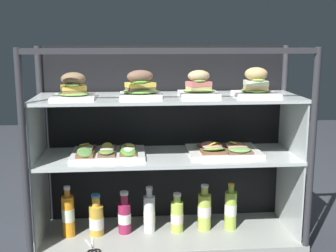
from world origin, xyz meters
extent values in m
cube|color=#2D3037|center=(0.00, 0.00, -0.01)|extent=(6.00, 6.00, 0.02)
cube|color=#A1A49D|center=(0.00, 0.00, 0.02)|extent=(1.26, 0.42, 0.04)
cylinder|color=#333338|center=(-0.62, -0.19, 0.47)|extent=(0.03, 0.03, 0.93)
cylinder|color=#333338|center=(0.62, -0.19, 0.47)|extent=(0.03, 0.03, 0.93)
cylinder|color=#333338|center=(-0.62, 0.19, 0.47)|extent=(0.03, 0.03, 0.93)
cylinder|color=#333338|center=(0.62, 0.19, 0.47)|extent=(0.03, 0.03, 0.93)
cube|color=#333338|center=(0.00, -0.19, 0.92)|extent=(1.23, 0.02, 0.02)
cube|color=black|center=(0.00, 0.20, 0.49)|extent=(1.20, 0.01, 0.89)
cube|color=silver|center=(-0.60, 0.00, 0.23)|extent=(0.01, 0.36, 0.37)
cube|color=silver|center=(0.60, 0.00, 0.23)|extent=(0.01, 0.36, 0.37)
cube|color=silver|center=(0.00, 0.00, 0.42)|extent=(1.22, 0.37, 0.01)
cube|color=silver|center=(-0.60, 0.00, 0.56)|extent=(0.01, 0.36, 0.26)
cube|color=silver|center=(0.60, 0.00, 0.56)|extent=(0.01, 0.36, 0.26)
cube|color=silver|center=(0.00, 0.00, 0.70)|extent=(1.22, 0.37, 0.01)
cube|color=white|center=(-0.42, -0.04, 0.71)|extent=(0.19, 0.19, 0.01)
ellipsoid|color=#81B64F|center=(-0.42, -0.04, 0.73)|extent=(0.14, 0.12, 0.02)
cube|color=#95744E|center=(-0.42, -0.04, 0.74)|extent=(0.12, 0.10, 0.02)
cube|color=yellow|center=(-0.42, -0.04, 0.76)|extent=(0.12, 0.11, 0.02)
ellipsoid|color=#93CD57|center=(-0.42, -0.08, 0.77)|extent=(0.07, 0.04, 0.02)
ellipsoid|color=brown|center=(-0.42, -0.04, 0.79)|extent=(0.12, 0.11, 0.06)
cube|color=white|center=(-0.13, -0.01, 0.72)|extent=(0.19, 0.19, 0.02)
ellipsoid|color=#73AE49|center=(-0.13, -0.01, 0.73)|extent=(0.16, 0.14, 0.02)
cube|color=#8A644F|center=(-0.13, -0.01, 0.74)|extent=(0.14, 0.11, 0.02)
cube|color=#E4CE4A|center=(-0.13, -0.01, 0.76)|extent=(0.14, 0.12, 0.02)
ellipsoid|color=#67AD46|center=(-0.13, -0.04, 0.78)|extent=(0.08, 0.05, 0.02)
ellipsoid|color=brown|center=(-0.13, -0.01, 0.80)|extent=(0.14, 0.12, 0.06)
cube|color=white|center=(0.14, 0.02, 0.72)|extent=(0.18, 0.18, 0.02)
ellipsoid|color=#89C554|center=(0.14, 0.02, 0.73)|extent=(0.14, 0.12, 0.01)
cube|color=#DCBD86|center=(0.14, 0.02, 0.74)|extent=(0.12, 0.09, 0.02)
cube|color=#D8736D|center=(0.14, 0.02, 0.76)|extent=(0.12, 0.10, 0.02)
ellipsoid|color=#739A49|center=(0.14, -0.01, 0.78)|extent=(0.07, 0.04, 0.02)
ellipsoid|color=tan|center=(0.14, 0.02, 0.80)|extent=(0.12, 0.10, 0.05)
cube|color=white|center=(0.41, -0.01, 0.72)|extent=(0.19, 0.19, 0.01)
ellipsoid|color=olive|center=(0.41, -0.01, 0.73)|extent=(0.14, 0.11, 0.02)
cube|color=#E0B876|center=(0.41, -0.01, 0.75)|extent=(0.11, 0.10, 0.02)
cube|color=beige|center=(0.41, -0.01, 0.77)|extent=(0.11, 0.10, 0.02)
ellipsoid|color=#A4CF5B|center=(0.41, -0.05, 0.78)|extent=(0.06, 0.04, 0.02)
ellipsoid|color=tan|center=(0.41, -0.01, 0.81)|extent=(0.11, 0.10, 0.06)
cube|color=white|center=(-0.28, 0.02, 0.44)|extent=(0.34, 0.26, 0.01)
cube|color=brown|center=(-0.38, 0.01, 0.45)|extent=(0.08, 0.20, 0.02)
ellipsoid|color=#5A8943|center=(-0.38, -0.05, 0.46)|extent=(0.09, 0.11, 0.04)
ellipsoid|color=#F2E0CC|center=(-0.38, 0.01, 0.47)|extent=(0.07, 0.16, 0.02)
cylinder|color=yellow|center=(-0.39, 0.04, 0.48)|extent=(0.06, 0.06, 0.02)
cube|color=brown|center=(-0.29, 0.02, 0.45)|extent=(0.08, 0.20, 0.01)
ellipsoid|color=olive|center=(-0.29, -0.04, 0.46)|extent=(0.08, 0.10, 0.02)
ellipsoid|color=silver|center=(-0.29, 0.02, 0.46)|extent=(0.07, 0.16, 0.02)
cylinder|color=yellow|center=(-0.28, 0.01, 0.47)|extent=(0.05, 0.05, 0.03)
cube|color=brown|center=(-0.19, 0.02, 0.45)|extent=(0.08, 0.19, 0.01)
ellipsoid|color=#58983C|center=(-0.19, -0.03, 0.46)|extent=(0.08, 0.10, 0.04)
ellipsoid|color=#E3EFC3|center=(-0.19, 0.02, 0.46)|extent=(0.07, 0.15, 0.02)
cylinder|color=yellow|center=(-0.18, 0.02, 0.48)|extent=(0.06, 0.06, 0.02)
cube|color=white|center=(0.27, 0.03, 0.44)|extent=(0.34, 0.26, 0.01)
cube|color=brown|center=(0.21, 0.01, 0.45)|extent=(0.12, 0.19, 0.01)
ellipsoid|color=#94BC53|center=(0.21, -0.04, 0.46)|extent=(0.12, 0.11, 0.04)
ellipsoid|color=#EB9C8C|center=(0.21, 0.01, 0.47)|extent=(0.10, 0.15, 0.02)
cylinder|color=yellow|center=(0.21, -0.01, 0.48)|extent=(0.06, 0.06, 0.03)
cube|color=brown|center=(0.33, 0.02, 0.45)|extent=(0.12, 0.20, 0.01)
ellipsoid|color=#80AF5D|center=(0.33, -0.04, 0.46)|extent=(0.11, 0.11, 0.02)
ellipsoid|color=#EDA885|center=(0.33, 0.02, 0.46)|extent=(0.10, 0.16, 0.02)
cylinder|color=yellow|center=(0.32, 0.02, 0.47)|extent=(0.06, 0.06, 0.03)
cylinder|color=orange|center=(-0.48, 0.00, 0.14)|extent=(0.06, 0.06, 0.20)
cylinder|color=#E4EECC|center=(-0.48, 0.00, 0.15)|extent=(0.06, 0.06, 0.06)
cylinder|color=orange|center=(-0.48, 0.00, 0.25)|extent=(0.03, 0.03, 0.04)
cylinder|color=white|center=(-0.48, 0.00, 0.28)|extent=(0.03, 0.03, 0.02)
cylinder|color=gold|center=(-0.34, 0.00, 0.11)|extent=(0.07, 0.07, 0.14)
cylinder|color=silver|center=(-0.34, 0.00, 0.10)|extent=(0.07, 0.07, 0.06)
cylinder|color=gold|center=(-0.34, 0.00, 0.21)|extent=(0.04, 0.04, 0.05)
cylinder|color=teal|center=(-0.34, 0.00, 0.24)|extent=(0.04, 0.04, 0.01)
cylinder|color=#9E214C|center=(-0.21, 0.01, 0.11)|extent=(0.06, 0.06, 0.15)
cylinder|color=white|center=(-0.21, 0.01, 0.11)|extent=(0.06, 0.06, 0.05)
cylinder|color=#992544|center=(-0.21, 0.01, 0.21)|extent=(0.04, 0.04, 0.05)
cylinder|color=silver|center=(-0.21, 0.01, 0.24)|extent=(0.04, 0.04, 0.02)
cylinder|color=white|center=(-0.09, 0.02, 0.13)|extent=(0.06, 0.06, 0.18)
cylinder|color=white|center=(-0.09, 0.02, 0.11)|extent=(0.06, 0.06, 0.05)
cylinder|color=white|center=(-0.09, 0.02, 0.23)|extent=(0.03, 0.03, 0.03)
cylinder|color=silver|center=(-0.09, 0.02, 0.26)|extent=(0.03, 0.03, 0.02)
cylinder|color=#C1DB51|center=(0.04, 0.01, 0.11)|extent=(0.06, 0.06, 0.15)
cylinder|color=#F3DCCE|center=(0.04, 0.01, 0.11)|extent=(0.06, 0.06, 0.05)
cylinder|color=#B3D954|center=(0.04, 0.01, 0.20)|extent=(0.03, 0.03, 0.03)
cylinder|color=silver|center=(0.04, 0.01, 0.23)|extent=(0.04, 0.04, 0.01)
cylinder|color=#BDD251|center=(0.18, 0.02, 0.13)|extent=(0.06, 0.06, 0.18)
cylinder|color=silver|center=(0.18, 0.02, 0.14)|extent=(0.07, 0.07, 0.05)
cylinder|color=#C0CC45|center=(0.18, 0.02, 0.24)|extent=(0.03, 0.03, 0.04)
cylinder|color=silver|center=(0.18, 0.02, 0.26)|extent=(0.04, 0.04, 0.01)
cylinder|color=#AED247|center=(0.31, 0.01, 0.13)|extent=(0.06, 0.06, 0.19)
cylinder|color=silver|center=(0.31, 0.01, 0.14)|extent=(0.06, 0.06, 0.06)
cylinder|color=#ADD14A|center=(0.31, 0.01, 0.25)|extent=(0.03, 0.03, 0.03)
cylinder|color=gold|center=(0.31, 0.01, 0.27)|extent=(0.03, 0.03, 0.01)
cube|color=silver|center=(-0.37, -0.10, 0.04)|extent=(0.05, 0.10, 0.00)
torus|color=black|center=(-0.34, -0.18, 0.04)|extent=(0.06, 0.06, 0.01)
cube|color=silver|center=(-0.36, -0.10, 0.04)|extent=(0.02, 0.11, 0.00)
torus|color=black|center=(-0.35, -0.18, 0.04)|extent=(0.05, 0.05, 0.01)
cylinder|color=silver|center=(-0.36, -0.13, 0.04)|extent=(0.01, 0.01, 0.01)
camera|label=1|loc=(-0.17, -2.00, 0.97)|focal=47.14mm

